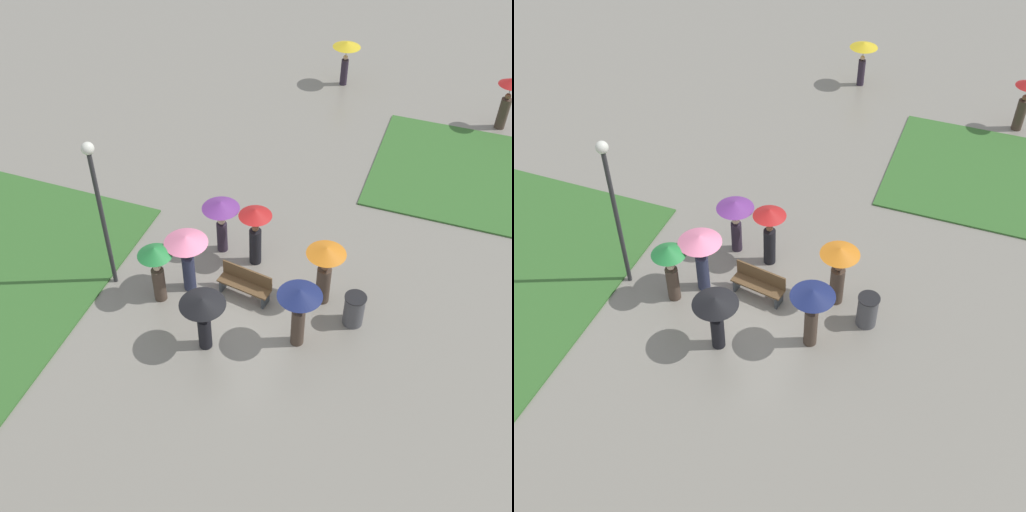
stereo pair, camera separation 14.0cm
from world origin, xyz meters
The scene contains 14 objects.
ground_plane centered at (0.00, 0.00, 0.00)m, with size 90.00×90.00×0.00m, color gray.
lawn_patch_far centered at (6.03, 8.59, 0.03)m, with size 7.74×5.80×0.06m.
park_bench centered at (0.17, 0.69, 0.46)m, with size 1.57×0.65×0.90m.
lamp_post centered at (-3.51, -0.08, 2.97)m, with size 0.32×0.32×4.65m.
trash_bin centered at (3.21, 0.73, 0.49)m, with size 0.59×0.59×0.97m.
crowd_person_orange centered at (2.22, 1.24, 1.31)m, with size 1.06×1.06×1.96m.
crowd_person_pink centered at (-1.40, 0.42, 1.41)m, with size 1.19×1.19×1.91m.
crowd_person_purple centered at (-1.14, 2.21, 1.37)m, with size 1.09×1.09×1.80m.
crowd_person_red centered at (-0.04, 2.05, 1.33)m, with size 0.94×0.94×1.97m.
crowd_person_navy centered at (2.02, -0.42, 1.41)m, with size 1.13×1.13×1.95m.
crowd_person_black centered at (-0.16, -1.34, 1.30)m, with size 1.16×1.16×1.77m.
crowd_person_green centered at (-2.00, -0.23, 1.31)m, with size 0.94×0.94×1.89m.
lone_walker_far_path centered at (-0.28, 13.31, 1.42)m, with size 1.12×1.12×1.84m.
lone_walker_mid_plaza centered at (6.10, 12.09, 1.33)m, with size 0.94×0.94×2.03m.
Camera 1 is at (4.66, -10.75, 13.09)m, focal length 45.00 mm.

